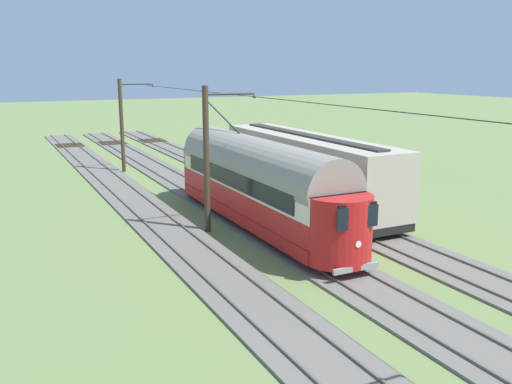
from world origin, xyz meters
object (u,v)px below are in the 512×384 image
(catenary_pole_foreground, at_px, (123,124))
(switch_stand, at_px, (231,157))
(vintage_streetcar, at_px, (257,181))
(boxcar_adjacent, at_px, (306,168))
(catenary_pole_mid_near, at_px, (208,157))

(catenary_pole_foreground, height_order, switch_stand, catenary_pole_foreground)
(vintage_streetcar, height_order, boxcar_adjacent, vintage_streetcar)
(catenary_pole_mid_near, bearing_deg, vintage_streetcar, 171.93)
(catenary_pole_mid_near, height_order, switch_stand, catenary_pole_mid_near)
(boxcar_adjacent, height_order, switch_stand, boxcar_adjacent)
(boxcar_adjacent, bearing_deg, catenary_pole_foreground, -66.71)
(catenary_pole_mid_near, bearing_deg, boxcar_adjacent, -163.01)
(boxcar_adjacent, bearing_deg, vintage_streetcar, 29.37)
(catenary_pole_mid_near, bearing_deg, catenary_pole_foreground, -90.00)
(switch_stand, bearing_deg, vintage_streetcar, 70.66)
(vintage_streetcar, xyz_separation_m, switch_stand, (-5.63, -16.03, -1.55))
(vintage_streetcar, height_order, switch_stand, vintage_streetcar)
(vintage_streetcar, bearing_deg, catenary_pole_foreground, -82.24)
(boxcar_adjacent, height_order, catenary_pole_foreground, catenary_pole_foreground)
(boxcar_adjacent, distance_m, switch_stand, 13.87)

